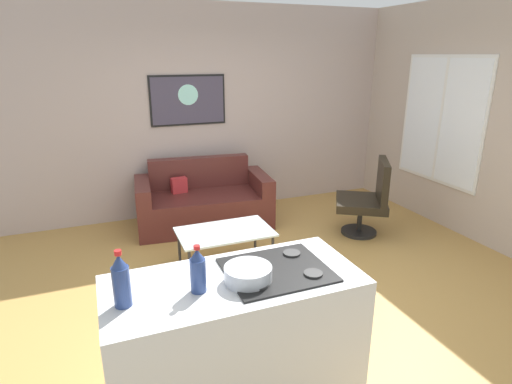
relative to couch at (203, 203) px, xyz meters
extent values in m
cube|color=#B28644|center=(0.31, -1.87, -0.31)|extent=(6.40, 6.40, 0.04)
cube|color=#B4A19B|center=(0.31, 0.56, 1.11)|extent=(6.40, 0.05, 2.80)
cube|color=#B7A596|center=(2.93, -1.57, 1.11)|extent=(0.05, 6.40, 2.80)
cube|color=#50211E|center=(0.00, -0.04, -0.08)|extent=(1.41, 0.96, 0.43)
cube|color=#50211E|center=(0.03, 0.30, 0.34)|extent=(1.34, 0.29, 0.41)
cube|color=#50211E|center=(-0.75, 0.04, 0.03)|extent=(0.26, 0.85, 0.65)
cube|color=#50211E|center=(0.75, -0.11, 0.03)|extent=(0.26, 0.85, 0.65)
cube|color=#B72B2F|center=(-0.28, 0.14, 0.24)|extent=(0.21, 0.12, 0.20)
cube|color=silver|center=(-0.10, -1.24, 0.11)|extent=(0.96, 0.59, 0.02)
cylinder|color=#232326|center=(-0.53, -1.49, -0.09)|extent=(0.03, 0.03, 0.40)
cylinder|color=#232326|center=(0.34, -1.49, -0.09)|extent=(0.03, 0.03, 0.40)
cylinder|color=#232326|center=(-0.53, -0.99, -0.09)|extent=(0.03, 0.03, 0.40)
cylinder|color=#232326|center=(0.34, -0.99, -0.09)|extent=(0.03, 0.03, 0.40)
cylinder|color=black|center=(1.73, -1.02, -0.27)|extent=(0.44, 0.44, 0.04)
cylinder|color=black|center=(1.73, -1.02, -0.07)|extent=(0.06, 0.06, 0.38)
cube|color=black|center=(1.73, -1.02, 0.11)|extent=(0.84, 0.85, 0.10)
cube|color=black|center=(1.93, -1.14, 0.41)|extent=(0.40, 0.57, 0.50)
cube|color=silver|center=(-0.60, -3.03, 0.17)|extent=(1.48, 0.67, 0.93)
cube|color=black|center=(-0.33, -3.03, 0.64)|extent=(0.60, 0.52, 0.01)
cylinder|color=#2D2D2D|center=(-0.50, -3.17, 0.65)|extent=(0.11, 0.11, 0.01)
cylinder|color=#2D2D2D|center=(-0.16, -3.17, 0.65)|extent=(0.11, 0.11, 0.01)
cylinder|color=#2D2D2D|center=(-0.50, -2.89, 0.65)|extent=(0.11, 0.11, 0.01)
cylinder|color=#2D2D2D|center=(-0.16, -2.89, 0.65)|extent=(0.11, 0.11, 0.01)
cylinder|color=navy|center=(-1.21, -3.07, 0.74)|extent=(0.09, 0.09, 0.22)
cone|color=navy|center=(-1.21, -3.07, 0.89)|extent=(0.08, 0.08, 0.07)
cylinder|color=red|center=(-1.21, -3.07, 0.93)|extent=(0.04, 0.04, 0.02)
cylinder|color=navy|center=(-0.82, -3.08, 0.73)|extent=(0.09, 0.09, 0.19)
cone|color=navy|center=(-0.82, -3.08, 0.85)|extent=(0.08, 0.08, 0.06)
cylinder|color=red|center=(-0.82, -3.08, 0.89)|extent=(0.03, 0.03, 0.02)
cylinder|color=silver|center=(-0.53, -3.09, 0.64)|extent=(0.15, 0.15, 0.01)
cylinder|color=silver|center=(-0.53, -3.09, 0.68)|extent=(0.27, 0.27, 0.09)
cube|color=black|center=(-0.02, 0.52, 1.28)|extent=(1.01, 0.01, 0.66)
cube|color=#453E51|center=(-0.02, 0.51, 1.28)|extent=(0.96, 0.02, 0.61)
cylinder|color=#A0E7DC|center=(-0.02, 0.50, 1.35)|extent=(0.27, 0.01, 0.27)
cube|color=silver|center=(2.90, -0.97, 1.06)|extent=(0.02, 1.34, 1.60)
cube|color=white|center=(2.89, -0.97, 1.06)|extent=(0.01, 1.26, 1.52)
cube|color=silver|center=(2.88, -0.97, 1.06)|extent=(0.01, 0.04, 1.52)
camera|label=1|loc=(-1.26, -5.04, 1.86)|focal=29.32mm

